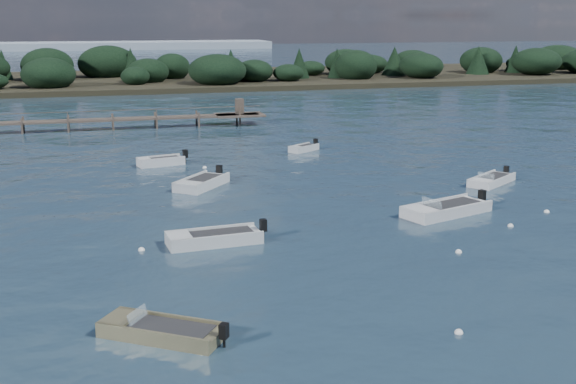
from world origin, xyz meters
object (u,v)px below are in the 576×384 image
object	(u,v)px
dinghy_near_olive	(162,333)
tender_far_grey_b	(304,149)
dinghy_mid_white_a	(446,211)
dinghy_mid_white_b	(491,181)
dinghy_mid_grey	(214,240)
dinghy_extra_a	(202,184)
tender_far_white	(161,163)

from	to	relation	value
dinghy_near_olive	tender_far_grey_b	size ratio (longest dim) A/B	1.52
dinghy_mid_white_a	dinghy_mid_white_b	distance (m)	9.10
dinghy_mid_grey	dinghy_mid_white_b	size ratio (longest dim) A/B	1.17
dinghy_near_olive	dinghy_extra_a	distance (m)	23.12
dinghy_mid_white_b	dinghy_extra_a	distance (m)	19.61
dinghy_mid_grey	dinghy_extra_a	bearing A→B (deg)	84.36
tender_far_grey_b	dinghy_mid_white_a	size ratio (longest dim) A/B	0.51
tender_far_white	tender_far_grey_b	size ratio (longest dim) A/B	1.32
dinghy_mid_white_b	dinghy_extra_a	world-z (taller)	dinghy_extra_a
tender_far_white	dinghy_near_olive	distance (m)	30.70
dinghy_mid_grey	tender_far_white	bearing A→B (deg)	92.00
dinghy_near_olive	dinghy_extra_a	size ratio (longest dim) A/B	0.99
dinghy_mid_grey	dinghy_near_olive	bearing A→B (deg)	-109.26
tender_far_grey_b	tender_far_white	bearing A→B (deg)	-166.87
tender_far_grey_b	dinghy_extra_a	world-z (taller)	dinghy_extra_a
tender_far_white	dinghy_mid_grey	world-z (taller)	tender_far_white
dinghy_mid_grey	dinghy_near_olive	world-z (taller)	dinghy_mid_grey
dinghy_near_olive	dinghy_mid_white_b	world-z (taller)	dinghy_near_olive
tender_far_white	tender_far_grey_b	xyz separation A→B (m)	(12.19, 2.84, -0.03)
tender_far_white	dinghy_mid_white_b	xyz separation A→B (m)	(21.10, -12.11, -0.04)
tender_far_white	dinghy_near_olive	xyz separation A→B (m)	(-2.87, -30.57, -0.04)
tender_far_grey_b	dinghy_mid_white_b	bearing A→B (deg)	-59.21
dinghy_mid_grey	dinghy_mid_white_a	world-z (taller)	dinghy_mid_white_a
dinghy_mid_grey	dinghy_mid_white_a	bearing A→B (deg)	8.08
dinghy_near_olive	dinghy_mid_white_a	size ratio (longest dim) A/B	0.77
dinghy_extra_a	dinghy_mid_white_b	bearing A→B (deg)	-12.23
dinghy_mid_white_b	dinghy_mid_grey	bearing A→B (deg)	-158.05
dinghy_mid_grey	dinghy_mid_white_b	bearing A→B (deg)	21.95
tender_far_white	dinghy_mid_white_a	world-z (taller)	dinghy_mid_white_a
dinghy_mid_grey	dinghy_mid_white_b	world-z (taller)	dinghy_mid_grey
dinghy_mid_white_a	dinghy_mid_grey	bearing A→B (deg)	-171.92
tender_far_grey_b	dinghy_extra_a	bearing A→B (deg)	-133.55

